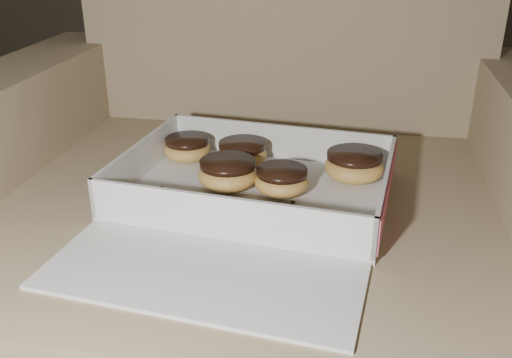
{
  "coord_description": "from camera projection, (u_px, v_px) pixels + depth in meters",
  "views": [
    {
      "loc": [
        0.28,
        -0.81,
        0.86
      ],
      "look_at": [
        0.14,
        -0.04,
        0.49
      ],
      "focal_mm": 40.0,
      "sensor_mm": 36.0,
      "label": 1
    }
  ],
  "objects": [
    {
      "name": "donut_a",
      "position": [
        242.0,
        153.0,
        0.95
      ],
      "size": [
        0.08,
        0.08,
        0.04
      ],
      "color": "gold",
      "rests_on": "bakery_box"
    },
    {
      "name": "crumb_b",
      "position": [
        161.0,
        214.0,
        0.8
      ],
      "size": [
        0.01,
        0.01,
        0.0
      ],
      "primitive_type": "ellipsoid",
      "color": "black",
      "rests_on": "bakery_box"
    },
    {
      "name": "donut_e",
      "position": [
        187.0,
        148.0,
        0.97
      ],
      "size": [
        0.08,
        0.08,
        0.04
      ],
      "color": "gold",
      "rests_on": "bakery_box"
    },
    {
      "name": "donut_b",
      "position": [
        354.0,
        165.0,
        0.9
      ],
      "size": [
        0.09,
        0.09,
        0.05
      ],
      "color": "gold",
      "rests_on": "bakery_box"
    },
    {
      "name": "crumb_a",
      "position": [
        293.0,
        202.0,
        0.83
      ],
      "size": [
        0.01,
        0.01,
        0.0
      ],
      "primitive_type": "ellipsoid",
      "color": "black",
      "rests_on": "bakery_box"
    },
    {
      "name": "crumb_c",
      "position": [
        162.0,
        188.0,
        0.88
      ],
      "size": [
        0.01,
        0.01,
        0.0
      ],
      "primitive_type": "ellipsoid",
      "color": "black",
      "rests_on": "bakery_box"
    },
    {
      "name": "donut_c",
      "position": [
        228.0,
        173.0,
        0.87
      ],
      "size": [
        0.09,
        0.09,
        0.05
      ],
      "color": "gold",
      "rests_on": "bakery_box"
    },
    {
      "name": "bakery_box",
      "position": [
        250.0,
        200.0,
        0.83
      ],
      "size": [
        0.43,
        0.49,
        0.07
      ],
      "rotation": [
        0.0,
        0.0,
        -0.11
      ],
      "color": "silver",
      "rests_on": "armchair"
    },
    {
      "name": "donut_d",
      "position": [
        282.0,
        180.0,
        0.85
      ],
      "size": [
        0.08,
        0.08,
        0.04
      ],
      "color": "gold",
      "rests_on": "bakery_box"
    },
    {
      "name": "crumb_e",
      "position": [
        201.0,
        198.0,
        0.84
      ],
      "size": [
        0.01,
        0.01,
        0.0
      ],
      "primitive_type": "ellipsoid",
      "color": "black",
      "rests_on": "bakery_box"
    },
    {
      "name": "crumb_d",
      "position": [
        224.0,
        198.0,
        0.84
      ],
      "size": [
        0.01,
        0.01,
        0.0
      ],
      "primitive_type": "ellipsoid",
      "color": "black",
      "rests_on": "bakery_box"
    },
    {
      "name": "armchair",
      "position": [
        259.0,
        245.0,
        1.01
      ],
      "size": [
        1.0,
        0.84,
        1.04
      ],
      "color": "#937D5D",
      "rests_on": "floor"
    }
  ]
}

